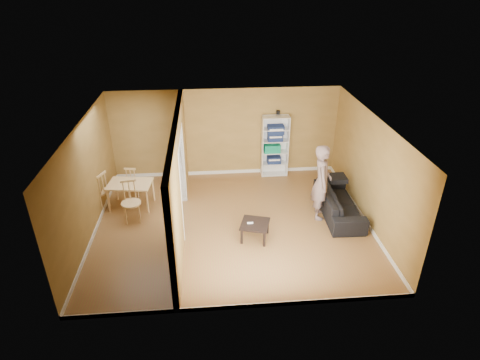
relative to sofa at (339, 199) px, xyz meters
name	(u,v)px	position (x,y,z in m)	size (l,w,h in m)	color
room_shell	(232,177)	(-2.70, -0.27, 0.89)	(6.50, 6.50, 6.50)	brown
partition	(179,179)	(-3.90, -0.27, 0.89)	(0.22, 5.50, 2.60)	olive
wall_speaker	(278,112)	(-1.20, 2.42, 1.49)	(0.10, 0.10, 0.10)	black
sofa	(339,199)	(0.00, 0.00, 0.00)	(0.92, 2.14, 0.82)	black
person	(322,176)	(-0.53, -0.07, 0.71)	(0.64, 0.81, 2.24)	slate
bookshelf	(275,146)	(-1.27, 2.33, 0.51)	(0.77, 0.34, 1.83)	white
paper_box_navy_a	(274,160)	(-1.29, 2.29, 0.08)	(0.39, 0.26, 0.20)	navy
paper_box_teal	(272,148)	(-1.36, 2.29, 0.46)	(0.46, 0.30, 0.24)	#1B5554
paper_box_navy_b	(275,137)	(-1.28, 2.29, 0.80)	(0.42, 0.27, 0.22)	navy
paper_box_navy_c	(276,129)	(-1.27, 2.29, 1.05)	(0.46, 0.30, 0.24)	navy
coffee_table	(255,225)	(-2.23, -0.88, -0.06)	(0.62, 0.62, 0.41)	black
game_controller	(250,223)	(-2.34, -0.88, 0.02)	(0.14, 0.04, 0.03)	white
dining_table	(130,186)	(-5.24, 0.80, 0.19)	(1.08, 0.72, 0.68)	#E8D680
chair_left	(98,191)	(-6.04, 0.75, 0.11)	(0.48, 0.48, 1.04)	tan
chair_near	(131,202)	(-5.13, 0.12, 0.11)	(0.47, 0.47, 1.03)	#D6BD77
chair_far	(134,180)	(-5.26, 1.41, 0.03)	(0.41, 0.41, 0.88)	tan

